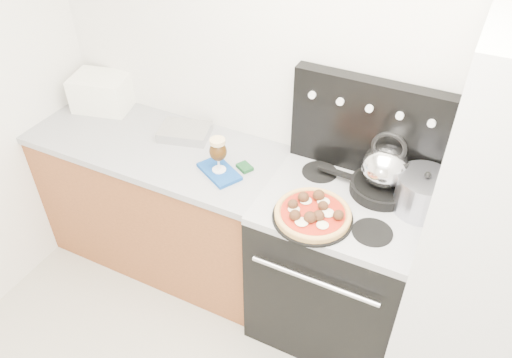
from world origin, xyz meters
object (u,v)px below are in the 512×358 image
Objects in this scene: oven_mitt at (219,172)px; toaster_oven at (102,92)px; base_cabinet at (165,205)px; beer_glass at (218,155)px; stock_pot at (422,194)px; skillet at (381,188)px; stove_body at (334,268)px; pizza_pan at (312,217)px; pizza at (313,212)px; tea_kettle at (386,163)px; fridge at (503,248)px.

toaster_oven is at bearing 164.72° from oven_mitt.
beer_glass is (0.46, -0.08, 0.59)m from base_cabinet.
stock_pot reaches higher than oven_mitt.
stove_body is at bearing -134.84° from skillet.
base_cabinet is at bearing -177.16° from stock_pot.
toaster_oven is 1.93m from stock_pot.
pizza_pan is 1.50× the size of stock_pot.
toaster_oven is (-1.60, 0.20, 0.56)m from stove_body.
beer_glass reaches higher than pizza.
pizza_pan is 0.39m from skillet.
toaster_oven is at bearing 172.85° from stove_body.
stove_body is 0.80m from oven_mitt.
tea_kettle is 0.21m from stock_pot.
toaster_oven is 1.74m from tea_kettle.
skillet is at bearing 54.60° from pizza.
toaster_oven is at bearing 174.39° from fridge.
pizza is (1.01, -0.21, 0.53)m from base_cabinet.
tea_kettle is at bearing 45.16° from stove_body.
toaster_oven is at bearing 165.79° from pizza_pan.
stove_body is 0.53m from pizza_pan.
toaster_oven is (-2.30, 0.23, 0.05)m from fridge.
fridge is at bearing 11.18° from pizza.
oven_mitt is at bearing -29.60° from toaster_oven.
tea_kettle is (0.23, 0.32, 0.17)m from pizza_pan.
stove_body is 0.66m from stock_pot.
tea_kettle reaches higher than skillet.
pizza is at bearing 0.00° from pizza_pan.
stock_pot is (0.19, -0.04, -0.08)m from tea_kettle.
beer_glass is at bearing -165.94° from skillet.
pizza is at bearing -116.47° from stove_body.
fridge is 5.49× the size of pizza.
stove_body is 2.39× the size of pizza_pan.
tea_kettle is at bearing -16.45° from toaster_oven.
pizza reaches higher than skillet.
fridge reaches higher than skillet.
pizza_pan is (-0.09, -0.18, 0.49)m from stove_body.
pizza_pan is (0.56, -0.12, 0.02)m from oven_mitt.
pizza is at bearing -12.34° from oven_mitt.
stock_pot is at bearing 2.84° from base_cabinet.
fridge is 0.59m from skillet.
pizza_pan is at bearing -141.60° from tea_kettle.
tea_kettle reaches higher than oven_mitt.
base_cabinet is at bearing 168.92° from tea_kettle.
pizza_pan is 1.52× the size of tea_kettle.
base_cabinet is 1.35m from skillet.
stock_pot is at bearing 33.52° from pizza.
base_cabinet is at bearing 169.55° from beer_glass.
pizza_pan is 0.51m from stock_pot.
beer_glass is at bearing -170.92° from stock_pot.
base_cabinet is at bearing 169.55° from oven_mitt.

